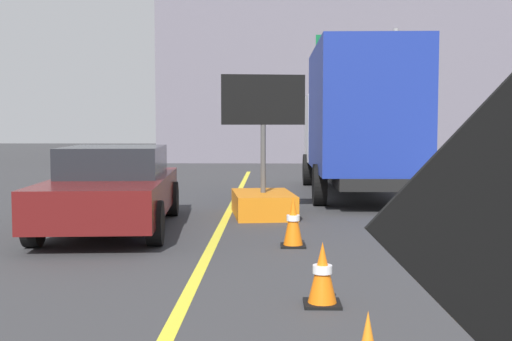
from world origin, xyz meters
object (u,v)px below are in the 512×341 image
at_px(traffic_cone_far_lane, 293,222).
at_px(box_truck, 357,119).
at_px(pickup_car, 113,188).
at_px(traffic_cone_mid_lane, 322,274).
at_px(highway_guide_sign, 372,76).
at_px(arrow_board_trailer, 263,191).

bearing_deg(traffic_cone_far_lane, box_truck, 74.99).
xyz_separation_m(pickup_car, traffic_cone_mid_lane, (3.16, -4.53, -0.39)).
xyz_separation_m(highway_guide_sign, traffic_cone_mid_lane, (-2.91, -15.90, -3.12)).
height_order(box_truck, pickup_car, box_truck).
distance_m(arrow_board_trailer, pickup_car, 2.97).
bearing_deg(traffic_cone_mid_lane, traffic_cone_far_lane, 93.53).
bearing_deg(box_truck, traffic_cone_mid_lane, -99.43).
relative_size(box_truck, traffic_cone_mid_lane, 11.86).
bearing_deg(traffic_cone_far_lane, traffic_cone_mid_lane, -86.47).
xyz_separation_m(highway_guide_sign, traffic_cone_far_lane, (-3.10, -12.91, -3.06)).
relative_size(pickup_car, traffic_cone_far_lane, 6.51).
xyz_separation_m(arrow_board_trailer, box_truck, (2.26, 3.55, 1.41)).
height_order(highway_guide_sign, traffic_cone_mid_lane, highway_guide_sign).
relative_size(highway_guide_sign, traffic_cone_far_lane, 6.80).
relative_size(traffic_cone_mid_lane, traffic_cone_far_lane, 0.84).
bearing_deg(pickup_car, highway_guide_sign, 61.88).
bearing_deg(arrow_board_trailer, pickup_car, -147.82).
bearing_deg(pickup_car, box_truck, 47.07).
relative_size(box_truck, highway_guide_sign, 1.47).
distance_m(arrow_board_trailer, box_truck, 4.44).
xyz_separation_m(box_truck, pickup_car, (-4.77, -5.12, -1.20)).
distance_m(pickup_car, highway_guide_sign, 13.17).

